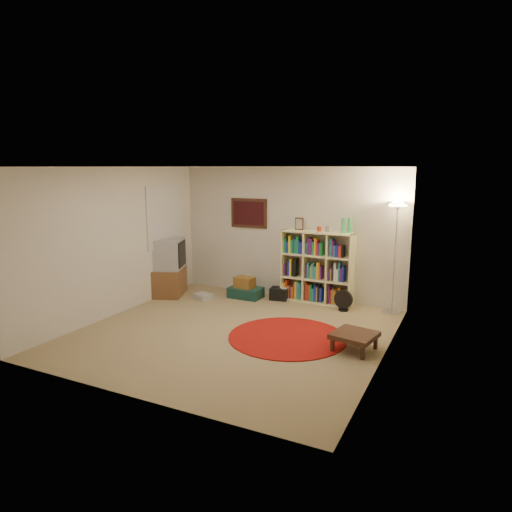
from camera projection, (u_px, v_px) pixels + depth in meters
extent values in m
cube|color=#988259|center=(233.00, 333.00, 7.00)|extent=(4.50, 4.50, 0.02)
cube|color=white|center=(231.00, 166.00, 6.52)|extent=(4.50, 4.50, 0.02)
cube|color=beige|center=(289.00, 233.00, 8.76)|extent=(4.50, 0.02, 2.50)
cube|color=beige|center=(128.00, 288.00, 4.77)|extent=(4.50, 0.02, 2.50)
cube|color=beige|center=(116.00, 242.00, 7.73)|extent=(0.02, 4.50, 2.50)
cube|color=beige|center=(388.00, 267.00, 5.79)|extent=(0.02, 4.50, 2.50)
cube|color=#331C12|center=(249.00, 213.00, 9.03)|extent=(0.78, 0.04, 0.58)
cube|color=#440D12|center=(248.00, 213.00, 9.01)|extent=(0.66, 0.01, 0.46)
cube|color=white|center=(163.00, 217.00, 8.81)|extent=(0.03, 1.00, 1.20)
cube|color=beige|center=(387.00, 243.00, 7.95)|extent=(0.08, 0.01, 0.12)
cube|color=#FFFAAA|center=(316.00, 301.00, 8.59)|extent=(1.35, 0.42, 0.03)
cube|color=#FFFAAA|center=(318.00, 232.00, 8.34)|extent=(1.35, 0.42, 0.03)
cube|color=#FFFAAA|center=(285.00, 264.00, 8.76)|extent=(0.04, 0.38, 1.34)
cube|color=#FFFAAA|center=(352.00, 271.00, 8.17)|extent=(0.04, 0.38, 1.34)
cube|color=#FFFAAA|center=(321.00, 265.00, 8.62)|extent=(1.34, 0.05, 1.34)
cube|color=#FFFAAA|center=(306.00, 266.00, 8.57)|extent=(0.04, 0.36, 1.28)
cube|color=#FFFAAA|center=(329.00, 268.00, 8.36)|extent=(0.04, 0.36, 1.28)
cube|color=#FFFAAA|center=(317.00, 279.00, 8.51)|extent=(1.29, 0.39, 0.03)
cube|color=#FFFAAA|center=(318.00, 255.00, 8.42)|extent=(1.29, 0.39, 0.03)
cube|color=yellow|center=(285.00, 289.00, 8.81)|extent=(0.04, 0.15, 0.29)
cube|color=red|center=(288.00, 288.00, 8.78)|extent=(0.04, 0.15, 0.34)
cube|color=orange|center=(289.00, 291.00, 8.77)|extent=(0.04, 0.15, 0.23)
cube|color=#5D1C71|center=(291.00, 291.00, 8.75)|extent=(0.04, 0.15, 0.23)
cube|color=orange|center=(293.00, 292.00, 8.74)|extent=(0.03, 0.15, 0.21)
cube|color=red|center=(295.00, 291.00, 8.72)|extent=(0.03, 0.15, 0.29)
cube|color=yellow|center=(297.00, 290.00, 8.69)|extent=(0.04, 0.15, 0.33)
cube|color=teal|center=(299.00, 290.00, 8.67)|extent=(0.04, 0.15, 0.34)
cube|color=teal|center=(301.00, 291.00, 8.66)|extent=(0.04, 0.15, 0.31)
cube|color=#5D1C71|center=(286.00, 269.00, 8.73)|extent=(0.05, 0.15, 0.22)
cube|color=black|center=(288.00, 269.00, 8.71)|extent=(0.04, 0.15, 0.24)
cube|color=#1C2AAA|center=(290.00, 268.00, 8.69)|extent=(0.04, 0.15, 0.28)
cube|color=yellow|center=(292.00, 267.00, 8.66)|extent=(0.04, 0.15, 0.32)
cube|color=black|center=(294.00, 269.00, 8.65)|extent=(0.05, 0.15, 0.25)
cube|color=black|center=(296.00, 267.00, 8.62)|extent=(0.05, 0.15, 0.33)
cube|color=#1C8D43|center=(286.00, 246.00, 8.64)|extent=(0.05, 0.15, 0.27)
cube|color=#1C2AAA|center=(288.00, 247.00, 8.62)|extent=(0.05, 0.15, 0.22)
cube|color=yellow|center=(291.00, 244.00, 8.59)|extent=(0.04, 0.15, 0.33)
cube|color=#1C8D43|center=(293.00, 247.00, 8.58)|extent=(0.05, 0.15, 0.25)
cube|color=#1C2AAA|center=(295.00, 245.00, 8.56)|extent=(0.03, 0.15, 0.30)
cube|color=#1C8D43|center=(296.00, 246.00, 8.55)|extent=(0.03, 0.15, 0.28)
cube|color=#1C8D43|center=(298.00, 245.00, 8.52)|extent=(0.05, 0.15, 0.32)
cube|color=#1C2AAA|center=(300.00, 247.00, 8.51)|extent=(0.03, 0.15, 0.27)
cube|color=#1C2AAA|center=(302.00, 248.00, 8.50)|extent=(0.04, 0.15, 0.22)
cube|color=red|center=(307.00, 291.00, 8.60)|extent=(0.04, 0.15, 0.33)
cube|color=red|center=(309.00, 292.00, 8.58)|extent=(0.04, 0.15, 0.30)
cube|color=#1C8D43|center=(311.00, 292.00, 8.56)|extent=(0.05, 0.15, 0.31)
cube|color=teal|center=(314.00, 294.00, 8.55)|extent=(0.04, 0.15, 0.23)
cube|color=#1C2AAA|center=(316.00, 293.00, 8.52)|extent=(0.05, 0.15, 0.31)
cube|color=#9B8655|center=(318.00, 294.00, 8.51)|extent=(0.03, 0.15, 0.27)
cube|color=black|center=(320.00, 293.00, 8.49)|extent=(0.04, 0.15, 0.31)
cube|color=#1C2AAA|center=(322.00, 295.00, 8.48)|extent=(0.05, 0.15, 0.26)
cube|color=#5D1C71|center=(307.00, 271.00, 8.53)|extent=(0.03, 0.15, 0.23)
cube|color=teal|center=(309.00, 270.00, 8.51)|extent=(0.03, 0.15, 0.28)
cube|color=#1C8D43|center=(311.00, 272.00, 8.50)|extent=(0.04, 0.15, 0.22)
cube|color=#9B8655|center=(313.00, 271.00, 8.48)|extent=(0.03, 0.15, 0.25)
cube|color=teal|center=(314.00, 271.00, 8.46)|extent=(0.03, 0.15, 0.28)
cube|color=teal|center=(316.00, 272.00, 8.45)|extent=(0.05, 0.15, 0.23)
cube|color=yellow|center=(318.00, 270.00, 8.43)|extent=(0.03, 0.15, 0.30)
cube|color=orange|center=(320.00, 271.00, 8.41)|extent=(0.03, 0.15, 0.30)
cube|color=#5D1C71|center=(322.00, 272.00, 8.40)|extent=(0.03, 0.15, 0.24)
cube|color=teal|center=(308.00, 248.00, 8.45)|extent=(0.03, 0.15, 0.23)
cube|color=#5D1C71|center=(310.00, 246.00, 8.42)|extent=(0.04, 0.15, 0.32)
cube|color=#5D1C71|center=(312.00, 247.00, 8.40)|extent=(0.05, 0.15, 0.30)
cube|color=#1C8D43|center=(314.00, 248.00, 8.39)|extent=(0.04, 0.15, 0.25)
cube|color=yellow|center=(316.00, 247.00, 8.36)|extent=(0.03, 0.15, 0.32)
cube|color=red|center=(318.00, 248.00, 8.35)|extent=(0.03, 0.15, 0.29)
cube|color=#5D1C71|center=(320.00, 249.00, 8.34)|extent=(0.04, 0.15, 0.23)
cube|color=#1C8D43|center=(322.00, 249.00, 8.32)|extent=(0.05, 0.15, 0.25)
cube|color=#5D1C71|center=(330.00, 294.00, 8.40)|extent=(0.04, 0.15, 0.33)
cube|color=red|center=(332.00, 296.00, 8.39)|extent=(0.04, 0.15, 0.25)
cube|color=#9B8655|center=(333.00, 295.00, 8.37)|extent=(0.03, 0.15, 0.29)
cube|color=orange|center=(335.00, 296.00, 8.36)|extent=(0.05, 0.15, 0.26)
cube|color=teal|center=(338.00, 298.00, 8.34)|extent=(0.05, 0.15, 0.23)
cube|color=orange|center=(340.00, 296.00, 8.31)|extent=(0.04, 0.15, 0.32)
cube|color=#9B8655|center=(342.00, 297.00, 8.30)|extent=(0.04, 0.15, 0.27)
cube|color=black|center=(344.00, 299.00, 8.29)|extent=(0.04, 0.15, 0.21)
cube|color=#9B8655|center=(346.00, 298.00, 8.27)|extent=(0.03, 0.15, 0.25)
cube|color=#5D1C71|center=(330.00, 274.00, 8.33)|extent=(0.03, 0.15, 0.22)
cube|color=#9B8655|center=(332.00, 274.00, 8.31)|extent=(0.03, 0.15, 0.22)
cube|color=black|center=(334.00, 272.00, 8.29)|extent=(0.04, 0.15, 0.31)
cube|color=white|center=(336.00, 272.00, 8.27)|extent=(0.04, 0.15, 0.33)
cube|color=white|center=(338.00, 275.00, 8.26)|extent=(0.04, 0.15, 0.22)
cube|color=teal|center=(340.00, 272.00, 8.23)|extent=(0.03, 0.15, 0.34)
cube|color=#5D1C71|center=(342.00, 274.00, 8.23)|extent=(0.04, 0.15, 0.25)
cube|color=#1C2AAA|center=(344.00, 274.00, 8.21)|extent=(0.03, 0.15, 0.29)
cube|color=teal|center=(332.00, 248.00, 8.23)|extent=(0.05, 0.15, 0.33)
cube|color=#5D1C71|center=(334.00, 249.00, 8.21)|extent=(0.03, 0.15, 0.31)
cube|color=teal|center=(335.00, 251.00, 8.21)|extent=(0.03, 0.15, 0.21)
cube|color=#1C2AAA|center=(337.00, 251.00, 8.20)|extent=(0.03, 0.15, 0.23)
cube|color=#1C2AAA|center=(339.00, 251.00, 8.18)|extent=(0.03, 0.15, 0.22)
cube|color=red|center=(341.00, 251.00, 8.16)|extent=(0.05, 0.15, 0.23)
cube|color=black|center=(343.00, 252.00, 8.14)|extent=(0.04, 0.15, 0.22)
cube|color=#331C12|center=(299.00, 224.00, 8.50)|extent=(0.16, 0.02, 0.23)
cube|color=#AA9E8D|center=(299.00, 224.00, 8.49)|extent=(0.12, 0.01, 0.18)
cylinder|color=#B82711|center=(319.00, 229.00, 8.32)|extent=(0.08, 0.08, 0.09)
cylinder|color=silver|center=(327.00, 229.00, 8.25)|extent=(0.07, 0.07, 0.11)
cylinder|color=#4ECC77|center=(343.00, 226.00, 8.06)|extent=(0.08, 0.08, 0.27)
cylinder|color=#4ECC77|center=(350.00, 226.00, 8.08)|extent=(0.08, 0.08, 0.27)
cylinder|color=silver|center=(392.00, 312.00, 7.94)|extent=(0.31, 0.31, 0.03)
cylinder|color=silver|center=(395.00, 261.00, 7.76)|extent=(0.03, 0.03, 1.80)
cone|color=silver|center=(398.00, 206.00, 7.58)|extent=(0.38, 0.38, 0.14)
cylinder|color=#FFD88C|center=(398.00, 205.00, 7.58)|extent=(0.30, 0.30, 0.02)
cylinder|color=black|center=(343.00, 310.00, 8.07)|extent=(0.18, 0.18, 0.03)
cylinder|color=black|center=(343.00, 305.00, 8.05)|extent=(0.04, 0.04, 0.14)
cylinder|color=black|center=(343.00, 299.00, 8.01)|extent=(0.33, 0.08, 0.33)
cube|color=brown|center=(169.00, 281.00, 9.03)|extent=(0.78, 0.91, 0.54)
cube|color=#ADACB1|center=(168.00, 254.00, 8.92)|extent=(0.73, 0.79, 0.59)
cube|color=black|center=(182.00, 254.00, 8.90)|extent=(0.22, 0.53, 0.49)
cube|color=black|center=(182.00, 254.00, 8.90)|extent=(0.19, 0.46, 0.43)
cube|color=#ADACB1|center=(203.00, 296.00, 8.76)|extent=(0.38, 0.35, 0.10)
cube|color=#13362E|center=(246.00, 292.00, 8.86)|extent=(0.63, 0.41, 0.20)
cube|color=brown|center=(245.00, 282.00, 8.81)|extent=(0.39, 0.30, 0.21)
cube|color=black|center=(279.00, 294.00, 8.73)|extent=(0.36, 0.31, 0.23)
cylinder|color=white|center=(284.00, 294.00, 8.69)|extent=(0.14, 0.14, 0.23)
cylinder|color=maroon|center=(287.00, 337.00, 6.79)|extent=(1.76, 1.76, 0.02)
cube|color=#331C12|center=(354.00, 335.00, 6.27)|extent=(0.64, 0.64, 0.07)
cube|color=#331C12|center=(332.00, 345.00, 6.25)|extent=(0.05, 0.05, 0.20)
cube|color=#331C12|center=(363.00, 352.00, 5.99)|extent=(0.05, 0.05, 0.20)
cube|color=#331C12|center=(346.00, 335.00, 6.60)|extent=(0.05, 0.05, 0.20)
cube|color=#331C12|center=(376.00, 342.00, 6.34)|extent=(0.05, 0.05, 0.20)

